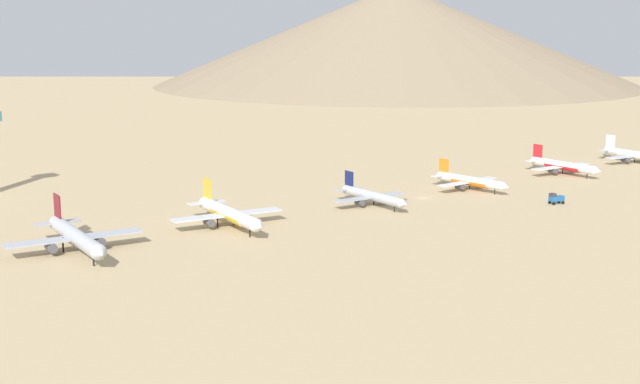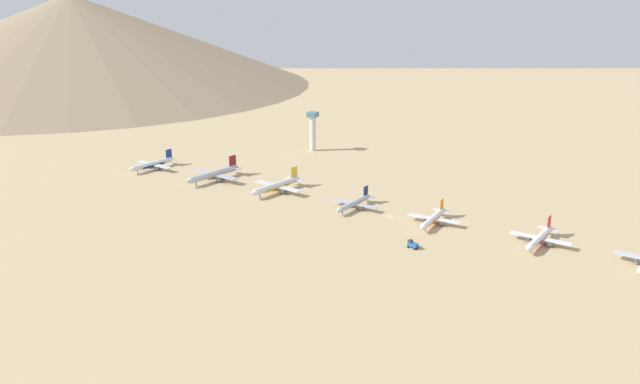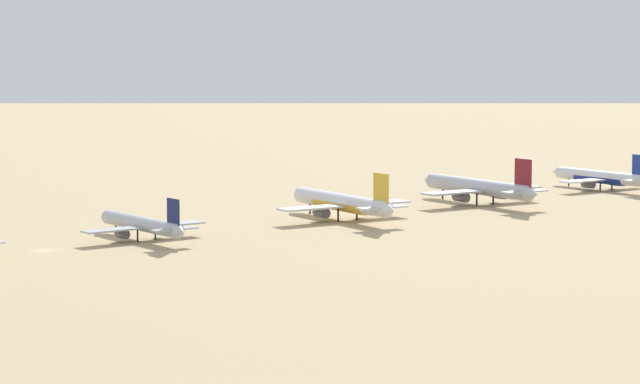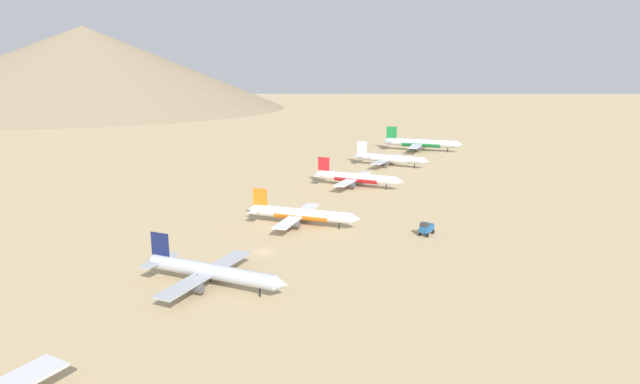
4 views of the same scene
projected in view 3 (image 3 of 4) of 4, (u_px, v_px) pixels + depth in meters
ground_plane at (45, 250)px, 274.79m from camera, size 2184.26×2184.26×0.00m
parked_jet_0 at (601, 177)px, 390.84m from camera, size 39.46×32.30×11.43m
parked_jet_1 at (480, 188)px, 355.02m from camera, size 46.36×37.98×13.45m
parked_jet_2 at (342, 203)px, 322.82m from camera, size 43.93×36.03×12.77m
parked_jet_3 at (142, 224)px, 289.06m from camera, size 35.74×29.17×10.31m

